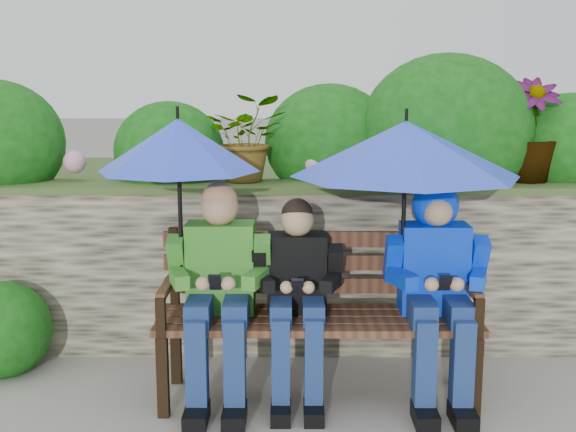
{
  "coord_description": "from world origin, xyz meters",
  "views": [
    {
      "loc": [
        0.02,
        -3.57,
        1.63
      ],
      "look_at": [
        0.0,
        0.1,
        0.95
      ],
      "focal_mm": 45.0,
      "sensor_mm": 36.0,
      "label": 1
    }
  ],
  "objects_px": {
    "boy_left": "(219,283)",
    "umbrella_left": "(178,145)",
    "park_bench": "(317,304)",
    "boy_right": "(437,275)",
    "boy_middle": "(297,290)",
    "umbrella_right": "(406,149)"
  },
  "relations": [
    {
      "from": "boy_left",
      "to": "umbrella_left",
      "type": "height_order",
      "value": "umbrella_left"
    },
    {
      "from": "park_bench",
      "to": "boy_right",
      "type": "xyz_separation_m",
      "value": [
        0.6,
        -0.07,
        0.17
      ]
    },
    {
      "from": "boy_middle",
      "to": "boy_left",
      "type": "bearing_deg",
      "value": -178.77
    },
    {
      "from": "park_bench",
      "to": "umbrella_right",
      "type": "distance_m",
      "value": 0.92
    },
    {
      "from": "park_bench",
      "to": "boy_left",
      "type": "relative_size",
      "value": 1.45
    },
    {
      "from": "park_bench",
      "to": "boy_right",
      "type": "height_order",
      "value": "boy_right"
    },
    {
      "from": "boy_right",
      "to": "boy_left",
      "type": "bearing_deg",
      "value": -179.32
    },
    {
      "from": "park_bench",
      "to": "umbrella_left",
      "type": "distance_m",
      "value": 1.09
    },
    {
      "from": "park_bench",
      "to": "umbrella_right",
      "type": "height_order",
      "value": "umbrella_right"
    },
    {
      "from": "boy_left",
      "to": "umbrella_left",
      "type": "relative_size",
      "value": 1.33
    },
    {
      "from": "boy_middle",
      "to": "boy_right",
      "type": "bearing_deg",
      "value": 0.37
    },
    {
      "from": "park_bench",
      "to": "umbrella_left",
      "type": "bearing_deg",
      "value": -175.36
    },
    {
      "from": "boy_left",
      "to": "boy_middle",
      "type": "distance_m",
      "value": 0.4
    },
    {
      "from": "boy_right",
      "to": "park_bench",
      "type": "bearing_deg",
      "value": 173.81
    },
    {
      "from": "park_bench",
      "to": "boy_right",
      "type": "relative_size",
      "value": 1.45
    },
    {
      "from": "umbrella_right",
      "to": "boy_left",
      "type": "bearing_deg",
      "value": -176.92
    },
    {
      "from": "park_bench",
      "to": "boy_left",
      "type": "height_order",
      "value": "boy_left"
    },
    {
      "from": "boy_left",
      "to": "umbrella_right",
      "type": "distance_m",
      "value": 1.16
    },
    {
      "from": "boy_middle",
      "to": "boy_right",
      "type": "height_order",
      "value": "boy_right"
    },
    {
      "from": "boy_middle",
      "to": "umbrella_left",
      "type": "relative_size",
      "value": 1.23
    },
    {
      "from": "umbrella_left",
      "to": "boy_left",
      "type": "bearing_deg",
      "value": -6.54
    },
    {
      "from": "boy_middle",
      "to": "umbrella_right",
      "type": "distance_m",
      "value": 0.9
    }
  ]
}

